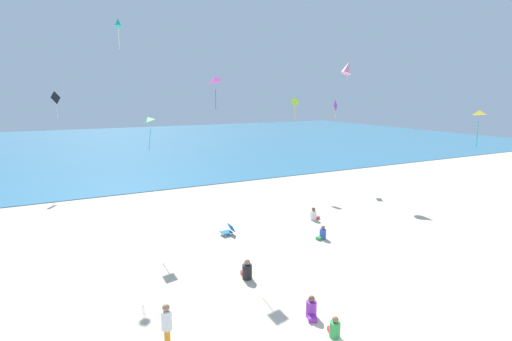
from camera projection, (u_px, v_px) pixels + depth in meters
The scene contains 17 objects.
ground_plane at pixel (229, 243), 18.73m from camera, with size 120.00×120.00×0.00m, color beige.
ocean_water at pixel (112, 145), 55.35m from camera, with size 120.00×60.00×0.05m, color teal.
beach_chair_far_right at pixel (228, 230), 19.81m from camera, with size 0.71×0.54×0.54m.
person_0 at pixel (247, 271), 15.09m from camera, with size 0.43×0.67×0.80m.
person_1 at pixel (314, 215), 22.20m from camera, with size 0.63×0.43×0.74m.
person_2 at pixel (335, 329), 11.45m from camera, with size 0.45×0.59×0.66m.
person_3 at pixel (322, 234), 19.25m from camera, with size 0.57×0.37×0.68m.
person_4 at pixel (311, 309), 12.44m from camera, with size 0.53×0.64×0.72m.
person_5 at pixel (167, 325), 10.58m from camera, with size 0.39×0.39×1.48m.
kite_pink at pixel (347, 68), 28.86m from camera, with size 1.08×0.84×1.49m.
kite_yellow at pixel (479, 113), 16.83m from camera, with size 0.65×0.54×1.64m.
kite_green at pixel (148, 120), 19.25m from camera, with size 0.79×0.84×1.78m.
kite_teal at pixel (118, 23), 19.75m from camera, with size 0.48×0.56×1.55m.
kite_magenta at pixel (215, 80), 17.95m from camera, with size 0.83×0.87×1.57m.
kite_purple at pixel (335, 106), 30.94m from camera, with size 0.77×0.55×1.79m.
kite_black at pixel (56, 98), 29.64m from camera, with size 0.70×0.75×2.02m.
kite_lime at pixel (295, 103), 29.25m from camera, with size 0.39×0.67×1.71m.
Camera 1 is at (-6.94, -6.35, 7.02)m, focal length 27.22 mm.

